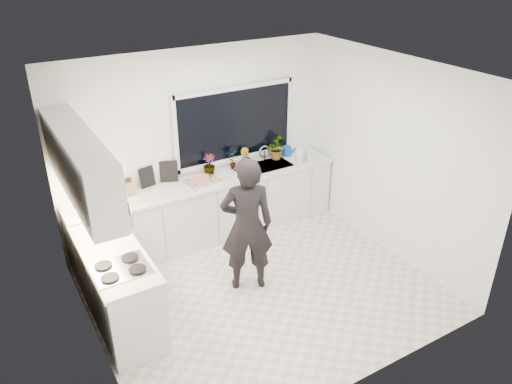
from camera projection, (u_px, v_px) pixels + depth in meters
floor at (261, 289)px, 6.29m from camera, size 4.00×3.50×0.02m
wall_back at (197, 144)px, 7.01m from camera, size 4.00×0.02×2.70m
wall_left at (82, 243)px, 4.75m from camera, size 0.02×3.50×2.70m
wall_right at (392, 158)px, 6.58m from camera, size 0.02×3.50×2.70m
ceiling at (263, 74)px, 5.05m from camera, size 4.00×3.50×0.02m
window at (235, 124)px, 7.17m from camera, size 1.80×0.02×1.00m
base_cabinets_back at (209, 210)px, 7.19m from camera, size 3.92×0.58×0.88m
base_cabinets_left at (118, 288)px, 5.59m from camera, size 0.58×1.60×0.88m
countertop_back at (208, 182)px, 6.97m from camera, size 3.94×0.62×0.04m
countertop_left at (113, 254)px, 5.38m from camera, size 0.62×1.60×0.04m
upper_cabinets at (79, 164)px, 5.16m from camera, size 0.34×2.10×0.70m
sink at (271, 168)px, 7.47m from camera, size 0.58×0.42×0.14m
faucet at (264, 153)px, 7.55m from camera, size 0.03×0.03×0.22m
stovetop at (120, 268)px, 5.09m from camera, size 0.56×0.48×0.03m
person at (247, 225)px, 5.96m from camera, size 0.75×0.63×1.75m
pizza_tray at (202, 181)px, 6.90m from camera, size 0.47×0.37×0.03m
pizza at (202, 180)px, 6.89m from camera, size 0.43×0.33×0.01m
watering_can at (287, 152)px, 7.72m from camera, size 0.17×0.17×0.13m
paper_towel_roll at (102, 193)px, 6.34m from camera, size 0.13×0.13×0.26m
knife_block at (128, 187)px, 6.53m from camera, size 0.14×0.12×0.22m
utensil_crock at (128, 220)px, 5.83m from camera, size 0.15×0.15×0.16m
picture_frame_large at (147, 177)px, 6.73m from camera, size 0.22×0.07×0.28m
picture_frame_small at (169, 171)px, 6.87m from camera, size 0.24×0.11×0.30m
herb_plants at (255, 154)px, 7.42m from camera, size 1.40×0.34×0.33m
soap_bottles at (301, 153)px, 7.47m from camera, size 0.28×0.13×0.32m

